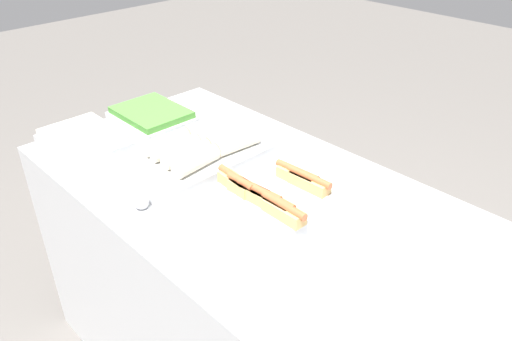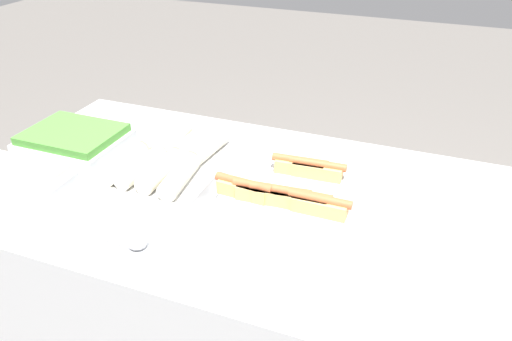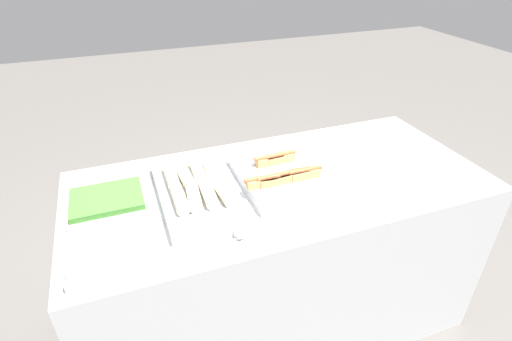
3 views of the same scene
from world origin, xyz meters
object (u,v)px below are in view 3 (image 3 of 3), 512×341
Objects in this scene: tray_side_back at (108,204)px; serving_spoon_near at (235,235)px; serving_spoon_far at (195,158)px; tray_wraps at (197,190)px; tray_hotdogs at (277,176)px; tray_side_front at (112,251)px.

serving_spoon_near is (0.42, -0.34, -0.02)m from tray_side_back.
serving_spoon_far is (0.41, 0.27, -0.02)m from tray_side_back.
tray_wraps reaches higher than serving_spoon_far.
tray_side_front is (-0.71, -0.24, 0.00)m from tray_hotdogs.
tray_side_front is (-0.35, -0.25, -0.00)m from tray_wraps.
tray_wraps reaches higher than serving_spoon_near.
serving_spoon_far is at bearing 133.87° from tray_hotdogs.
tray_side_front is at bearing -90.00° from tray_side_back.
tray_side_back is (-0.71, 0.04, 0.00)m from tray_hotdogs.
tray_side_front is 0.29m from tray_side_back.
tray_hotdogs is at bearing -46.13° from serving_spoon_far.
serving_spoon_near is at bearing -134.65° from tray_hotdogs.
serving_spoon_far is (0.06, 0.30, -0.02)m from tray_wraps.
tray_hotdogs is 0.75m from tray_side_front.
tray_wraps is 0.31m from serving_spoon_far.
tray_wraps reaches higher than tray_side_back.
tray_side_front reaches higher than serving_spoon_far.
serving_spoon_far is (-0.30, 0.31, -0.02)m from tray_hotdogs.
tray_side_back is 0.54m from serving_spoon_near.
tray_hotdogs is 0.42m from serving_spoon_near.
tray_wraps is at bearing -5.33° from tray_side_back.
tray_hotdogs reaches higher than serving_spoon_far.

